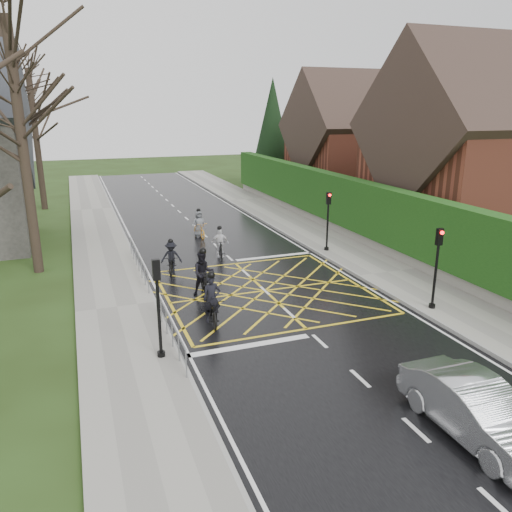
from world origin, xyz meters
TOP-DOWN VIEW (x-y plane):
  - ground at (0.00, 0.00)m, footprint 120.00×120.00m
  - road at (0.00, 0.00)m, footprint 9.00×80.00m
  - sidewalk_right at (6.00, 0.00)m, footprint 3.00×80.00m
  - sidewalk_left at (-6.00, 0.00)m, footprint 3.00×80.00m
  - stone_wall at (7.75, 6.00)m, footprint 0.50×38.00m
  - hedge at (7.75, 6.00)m, footprint 0.90×38.00m
  - house_near at (14.75, 4.00)m, footprint 11.80×9.80m
  - house_far at (14.75, 18.00)m, footprint 9.80×8.80m
  - conifer at (10.75, 26.00)m, footprint 4.60×4.60m
  - tree_near at (-9.00, 6.00)m, footprint 9.24×9.24m
  - tree_mid at (-10.00, 14.00)m, footprint 10.08×10.08m
  - tree_far at (-9.30, 22.00)m, footprint 8.40×8.40m
  - railing_south at (-4.65, -3.50)m, footprint 0.05×5.04m
  - railing_north at (-4.65, 4.00)m, footprint 0.05×6.04m
  - traffic_light_ne at (5.10, 4.20)m, footprint 0.24×0.31m
  - traffic_light_se at (5.10, -4.20)m, footprint 0.24×0.31m
  - traffic_light_sw at (-5.10, -4.50)m, footprint 0.24×0.31m
  - cyclist_rear at (-2.89, -2.33)m, footprint 0.95×2.03m
  - cyclist_back at (-2.50, 0.42)m, footprint 0.96×2.04m
  - cyclist_mid at (-3.19, 3.69)m, footprint 1.07×1.76m
  - cyclist_front at (-0.40, 5.30)m, footprint 0.94×1.70m
  - cyclist_lead at (-0.40, 9.68)m, footprint 0.81×1.81m
  - car at (1.13, -10.62)m, footprint 1.45×4.14m

SIDE VIEW (x-z plane):
  - ground at x=0.00m, z-range 0.00..0.00m
  - road at x=0.00m, z-range 0.00..0.01m
  - sidewalk_right at x=6.00m, z-range 0.00..0.15m
  - sidewalk_left at x=-6.00m, z-range 0.00..0.15m
  - stone_wall at x=7.75m, z-range 0.00..0.70m
  - cyclist_mid at x=-3.19m, z-range -0.22..1.40m
  - cyclist_lead at x=-0.40m, z-range -0.26..1.46m
  - cyclist_front at x=-0.40m, z-range -0.22..1.43m
  - cyclist_rear at x=-2.89m, z-range -0.33..1.57m
  - car at x=1.13m, z-range 0.00..1.36m
  - cyclist_back at x=-2.50m, z-range -0.24..1.75m
  - railing_south at x=-4.65m, z-range 0.27..1.29m
  - railing_north at x=-4.65m, z-range 0.27..1.30m
  - traffic_light_ne at x=5.10m, z-range 0.06..3.27m
  - traffic_light_se at x=5.10m, z-range 0.06..3.27m
  - traffic_light_sw at x=-5.10m, z-range 0.06..3.27m
  - hedge at x=7.75m, z-range 0.70..3.50m
  - house_far at x=14.75m, z-range -0.79..9.51m
  - house_near at x=14.75m, z-range -0.92..10.38m
  - conifer at x=10.75m, z-range -0.01..9.99m
  - tree_far at x=-9.30m, z-range 1.99..12.39m
  - tree_near at x=-9.00m, z-range 2.19..13.63m
  - tree_mid at x=-10.00m, z-range 2.39..14.87m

